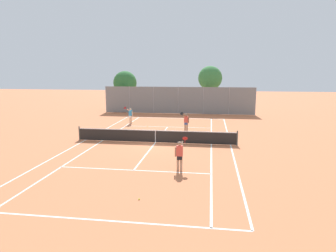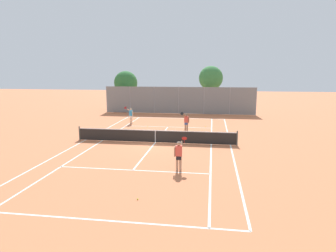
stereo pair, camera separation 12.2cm
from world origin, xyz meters
name	(u,v)px [view 2 (the right image)]	position (x,y,z in m)	size (l,w,h in m)	color
ground_plane	(155,143)	(0.00, 0.00, 0.00)	(120.00, 120.00, 0.00)	#C67047
court_line_markings	(155,142)	(0.00, 0.00, 0.00)	(11.10, 23.90, 0.01)	silver
tennis_net	(155,136)	(0.00, 0.00, 0.51)	(12.00, 0.10, 1.07)	#474C47
player_near_side	(179,154)	(2.45, -6.11, 0.93)	(0.64, 0.75, 1.77)	tan
player_far_left	(131,115)	(-3.95, 7.58, 0.93)	(0.87, 0.67, 1.77)	beige
player_far_right	(186,121)	(1.92, 4.38, 0.93)	(0.76, 0.72, 1.77)	#936B4C
loose_tennis_ball_0	(135,120)	(-4.11, 9.69, 0.03)	(0.07, 0.07, 0.07)	#D1DB33
loose_tennis_ball_1	(138,199)	(1.17, -10.03, 0.03)	(0.07, 0.07, 0.07)	#D1DB33
loose_tennis_ball_2	(148,127)	(-1.92, 6.11, 0.03)	(0.07, 0.07, 0.07)	#D1DB33
loose_tennis_ball_3	(206,127)	(3.55, 6.93, 0.03)	(0.07, 0.07, 0.07)	#D1DB33
back_fence	(179,100)	(0.00, 15.55, 1.67)	(18.74, 0.08, 3.35)	gray
tree_behind_left	(126,83)	(-7.54, 18.21, 3.61)	(3.13, 3.13, 5.26)	brown
tree_behind_right	(211,79)	(3.89, 18.55, 4.26)	(3.12, 3.12, 5.91)	brown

